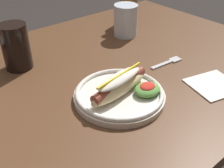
% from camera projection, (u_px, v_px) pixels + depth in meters
% --- Properties ---
extents(dining_table, '(1.41, 0.86, 0.74)m').
position_uv_depth(dining_table, '(84.00, 104.00, 0.85)').
color(dining_table, '#51331E').
rests_on(dining_table, ground_plane).
extents(hot_dog_plate, '(0.24, 0.24, 0.08)m').
position_uv_depth(hot_dog_plate, '(121.00, 91.00, 0.70)').
color(hot_dog_plate, silver).
rests_on(hot_dog_plate, dining_table).
extents(fork, '(0.12, 0.03, 0.00)m').
position_uv_depth(fork, '(168.00, 62.00, 0.87)').
color(fork, silver).
rests_on(fork, dining_table).
extents(soda_cup, '(0.08, 0.08, 0.14)m').
position_uv_depth(soda_cup, '(16.00, 47.00, 0.81)').
color(soda_cup, black).
rests_on(soda_cup, dining_table).
extents(extra_cup, '(0.09, 0.09, 0.12)m').
position_uv_depth(extra_cup, '(126.00, 20.00, 1.02)').
color(extra_cup, silver).
rests_on(extra_cup, dining_table).
extents(glass_bottle, '(0.07, 0.07, 0.23)m').
position_uv_depth(glass_bottle, '(129.00, 2.00, 1.12)').
color(glass_bottle, brown).
rests_on(glass_bottle, dining_table).
extents(napkin, '(0.16, 0.15, 0.00)m').
position_uv_depth(napkin, '(214.00, 85.00, 0.76)').
color(napkin, white).
rests_on(napkin, dining_table).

